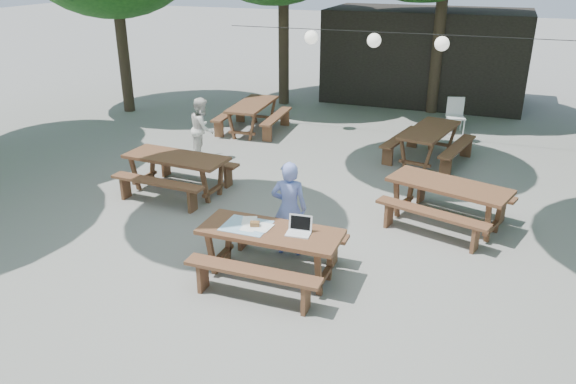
# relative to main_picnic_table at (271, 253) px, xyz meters

# --- Properties ---
(ground) EXTENTS (80.00, 80.00, 0.00)m
(ground) POSITION_rel_main_picnic_table_xyz_m (-0.04, 1.28, -0.39)
(ground) COLOR slate
(ground) RESTS_ON ground
(pavilion) EXTENTS (6.00, 3.00, 2.80)m
(pavilion) POSITION_rel_main_picnic_table_xyz_m (0.46, 11.78, 1.01)
(pavilion) COLOR black
(pavilion) RESTS_ON ground
(main_picnic_table) EXTENTS (2.00, 1.58, 0.75)m
(main_picnic_table) POSITION_rel_main_picnic_table_xyz_m (0.00, 0.00, 0.00)
(main_picnic_table) COLOR #57331E
(main_picnic_table) RESTS_ON ground
(picnic_table_nw) EXTENTS (2.05, 1.70, 0.75)m
(picnic_table_nw) POSITION_rel_main_picnic_table_xyz_m (-2.88, 2.28, 0.00)
(picnic_table_nw) COLOR #57331E
(picnic_table_nw) RESTS_ON ground
(picnic_table_ne) EXTENTS (2.27, 2.05, 0.75)m
(picnic_table_ne) POSITION_rel_main_picnic_table_xyz_m (2.17, 2.65, 0.00)
(picnic_table_ne) COLOR #57331E
(picnic_table_ne) RESTS_ON ground
(picnic_table_far_w) EXTENTS (1.70, 2.05, 0.75)m
(picnic_table_far_w) POSITION_rel_main_picnic_table_xyz_m (-3.20, 6.62, 0.00)
(picnic_table_far_w) COLOR #57331E
(picnic_table_far_w) RESTS_ON ground
(picnic_table_far_e) EXTENTS (1.94, 2.18, 0.75)m
(picnic_table_far_e) POSITION_rel_main_picnic_table_xyz_m (1.43, 5.85, 0.00)
(picnic_table_far_e) COLOR #57331E
(picnic_table_far_e) RESTS_ON ground
(woman) EXTENTS (0.61, 0.46, 1.50)m
(woman) POSITION_rel_main_picnic_table_xyz_m (-0.01, 0.77, 0.36)
(woman) COLOR #7D8EE4
(woman) RESTS_ON ground
(second_person) EXTENTS (0.72, 0.82, 1.40)m
(second_person) POSITION_rel_main_picnic_table_xyz_m (-3.39, 4.26, 0.31)
(second_person) COLOR white
(second_person) RESTS_ON ground
(plastic_chair) EXTENTS (0.54, 0.54, 0.90)m
(plastic_chair) POSITION_rel_main_picnic_table_xyz_m (1.80, 8.37, -0.13)
(plastic_chair) COLOR silver
(plastic_chair) RESTS_ON ground
(laptop) EXTENTS (0.35, 0.29, 0.24)m
(laptop) POSITION_rel_main_picnic_table_xyz_m (0.41, 0.06, 0.42)
(laptop) COLOR white
(laptop) RESTS_ON main_picnic_table
(tabletop_clutter) EXTENTS (0.70, 0.60, 0.08)m
(tabletop_clutter) POSITION_rel_main_picnic_table_xyz_m (-0.34, 0.01, 0.37)
(tabletop_clutter) COLOR teal
(tabletop_clutter) RESTS_ON main_picnic_table
(paper_lanterns) EXTENTS (9.00, 0.34, 0.38)m
(paper_lanterns) POSITION_rel_main_picnic_table_xyz_m (-0.22, 7.28, 2.02)
(paper_lanterns) COLOR black
(paper_lanterns) RESTS_ON ground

